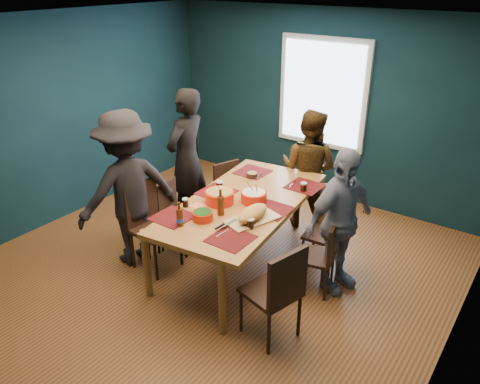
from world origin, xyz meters
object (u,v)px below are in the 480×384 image
Objects in this scene: cutting_board at (252,215)px; chair_right_mid at (323,252)px; person_right at (339,222)px; bowl_dumpling at (254,196)px; chair_left_near at (149,219)px; chair_left_mid at (174,210)px; chair_right_far at (330,230)px; person_far_left at (187,159)px; dining_table at (243,207)px; bowl_salad at (220,196)px; bowl_herbs at (203,215)px; person_near_left at (128,189)px; person_back at (308,169)px; chair_right_near at (278,288)px; chair_left_far at (231,190)px.

chair_right_mid is at bearing 53.72° from cutting_board.
person_right is 0.95m from bowl_dumpling.
chair_left_near is at bearing -149.13° from cutting_board.
bowl_dumpling is (-0.92, -0.21, 0.12)m from person_right.
chair_left_mid reaches higher than chair_right_mid.
person_far_left is at bearing 178.58° from chair_right_far.
cutting_board is at bearing -57.63° from bowl_dumpling.
dining_table is at bearing -153.09° from bowl_dumpling.
bowl_salad reaches higher than bowl_herbs.
bowl_dumpling reaches higher than chair_left_near.
chair_left_mid is at bearing -169.95° from bowl_dumpling.
cutting_board is (0.52, -0.13, -0.00)m from bowl_salad.
chair_left_near reaches higher than bowl_herbs.
cutting_board is at bearing -49.83° from dining_table.
chair_right_far is 2.62× the size of bowl_salad.
person_far_left is 1.05m from person_near_left.
chair_left_near is 0.41m from person_near_left.
chair_left_near is at bearing 118.75° from person_near_left.
person_near_left is 1.06m from bowl_herbs.
person_far_left is 1.16× the size of person_back.
bowl_dumpling is at bearing 34.83° from chair_left_near.
chair_left_near is at bearing 59.15° from person_back.
person_right reaches higher than chair_right_far.
chair_right_near is 0.85m from cutting_board.
chair_right_far is 1.06m from cutting_board.
bowl_dumpling is (1.03, 0.18, 0.41)m from chair_left_mid.
person_right is at bearing 100.57° from chair_right_near.
chair_right_far is 2.05m from person_far_left.
dining_table is at bearing 174.15° from chair_right_mid.
chair_left_mid is 0.47× the size of person_near_left.
person_back is at bearing 121.01° from person_far_left.
bowl_dumpling is (0.29, 0.23, -0.01)m from bowl_salad.
chair_right_mid is 0.53× the size of person_right.
chair_left_mid is 1.87m from chair_right_far.
bowl_dumpling is at bearing -20.35° from chair_left_far.
chair_right_near is 3.47× the size of bowl_dumpling.
chair_left_mid is 0.86m from bowl_salad.
chair_right_mid is at bearing -3.20° from chair_left_mid.
person_right is at bearing 0.86° from chair_left_mid.
chair_right_near is 0.62× the size of person_right.
chair_right_mid is at bearing -77.47° from chair_right_far.
dining_table is at bearing 121.84° from person_right.
chair_right_mid is 2.25m from person_near_left.
chair_right_far is 1.34m from chair_right_near.
person_far_left reaches higher than person_right.
dining_table is at bearing 81.55° from bowl_herbs.
person_far_left is at bearing 148.97° from bowl_salad.
cutting_board is at bearing 60.44° from person_far_left.
chair_right_near is 1.08m from person_right.
chair_left_far is 1.15m from bowl_dumpling.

